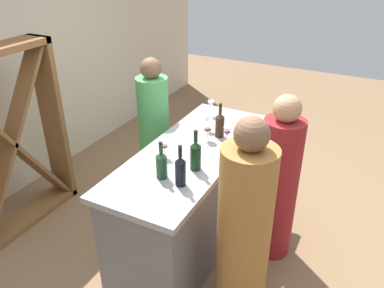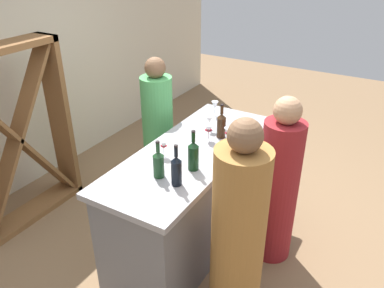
{
  "view_description": "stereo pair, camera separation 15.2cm",
  "coord_description": "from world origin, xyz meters",
  "px_view_note": "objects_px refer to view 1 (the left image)",
  "views": [
    {
      "loc": [
        -2.51,
        -1.3,
        2.55
      ],
      "look_at": [
        0.0,
        0.0,
        1.05
      ],
      "focal_mm": 36.13,
      "sensor_mm": 36.0,
      "label": 1
    },
    {
      "loc": [
        -2.44,
        -1.43,
        2.55
      ],
      "look_at": [
        0.0,
        0.0,
        1.05
      ],
      "focal_mm": 36.13,
      "sensor_mm": 36.0,
      "label": 2
    }
  ],
  "objects_px": {
    "person_server_behind": "(154,138)",
    "person_center_guest": "(244,233)",
    "wine_glass_far_left": "(164,146)",
    "person_left_guest": "(278,185)",
    "wine_glass_near_right": "(207,120)",
    "wine_glass_far_center": "(211,105)",
    "wine_glass_near_left": "(227,132)",
    "wine_bottle_second_left_olive_green": "(162,164)",
    "wine_bottle_second_right_amber_brown": "(220,124)",
    "wine_rack": "(10,143)",
    "wine_bottle_center_dark_green": "(196,155)",
    "wine_bottle_leftmost_near_black": "(180,170)",
    "wine_glass_near_center": "(208,129)"
  },
  "relations": [
    {
      "from": "person_server_behind",
      "to": "person_center_guest",
      "type": "bearing_deg",
      "value": -33.88
    },
    {
      "from": "wine_glass_far_left",
      "to": "person_left_guest",
      "type": "height_order",
      "value": "person_left_guest"
    },
    {
      "from": "wine_glass_near_right",
      "to": "person_left_guest",
      "type": "bearing_deg",
      "value": -101.01
    },
    {
      "from": "wine_glass_far_center",
      "to": "person_server_behind",
      "type": "bearing_deg",
      "value": 116.87
    },
    {
      "from": "wine_glass_near_left",
      "to": "wine_glass_far_center",
      "type": "xyz_separation_m",
      "value": [
        0.48,
        0.38,
        -0.0
      ]
    },
    {
      "from": "wine_bottle_second_left_olive_green",
      "to": "wine_glass_near_right",
      "type": "relative_size",
      "value": 2.05
    },
    {
      "from": "wine_glass_near_right",
      "to": "person_left_guest",
      "type": "height_order",
      "value": "person_left_guest"
    },
    {
      "from": "wine_bottle_second_right_amber_brown",
      "to": "wine_bottle_second_left_olive_green",
      "type": "bearing_deg",
      "value": 172.5
    },
    {
      "from": "wine_rack",
      "to": "person_server_behind",
      "type": "bearing_deg",
      "value": -46.11
    },
    {
      "from": "wine_bottle_center_dark_green",
      "to": "wine_glass_far_center",
      "type": "distance_m",
      "value": 1.03
    },
    {
      "from": "wine_bottle_leftmost_near_black",
      "to": "person_center_guest",
      "type": "xyz_separation_m",
      "value": [
        -0.0,
        -0.5,
        -0.37
      ]
    },
    {
      "from": "wine_glass_far_center",
      "to": "person_left_guest",
      "type": "height_order",
      "value": "person_left_guest"
    },
    {
      "from": "person_left_guest",
      "to": "wine_glass_near_center",
      "type": "bearing_deg",
      "value": -14.89
    },
    {
      "from": "wine_glass_far_center",
      "to": "wine_bottle_second_right_amber_brown",
      "type": "bearing_deg",
      "value": -145.78
    },
    {
      "from": "wine_bottle_second_left_olive_green",
      "to": "person_left_guest",
      "type": "height_order",
      "value": "person_left_guest"
    },
    {
      "from": "wine_bottle_second_right_amber_brown",
      "to": "person_left_guest",
      "type": "distance_m",
      "value": 0.72
    },
    {
      "from": "wine_glass_far_left",
      "to": "person_server_behind",
      "type": "bearing_deg",
      "value": 38.65
    },
    {
      "from": "wine_bottle_center_dark_green",
      "to": "wine_glass_near_right",
      "type": "height_order",
      "value": "wine_bottle_center_dark_green"
    },
    {
      "from": "wine_bottle_center_dark_green",
      "to": "wine_bottle_second_right_amber_brown",
      "type": "distance_m",
      "value": 0.59
    },
    {
      "from": "wine_glass_near_center",
      "to": "person_server_behind",
      "type": "relative_size",
      "value": 0.09
    },
    {
      "from": "wine_bottle_second_right_amber_brown",
      "to": "person_left_guest",
      "type": "relative_size",
      "value": 0.21
    },
    {
      "from": "person_left_guest",
      "to": "person_center_guest",
      "type": "bearing_deg",
      "value": 69.79
    },
    {
      "from": "wine_bottle_leftmost_near_black",
      "to": "wine_glass_far_center",
      "type": "distance_m",
      "value": 1.26
    },
    {
      "from": "wine_bottle_second_left_olive_green",
      "to": "wine_glass_far_left",
      "type": "height_order",
      "value": "wine_bottle_second_left_olive_green"
    },
    {
      "from": "wine_glass_far_left",
      "to": "person_server_behind",
      "type": "xyz_separation_m",
      "value": [
        0.67,
        0.54,
        -0.35
      ]
    },
    {
      "from": "wine_glass_far_center",
      "to": "person_center_guest",
      "type": "bearing_deg",
      "value": -146.01
    },
    {
      "from": "wine_bottle_second_left_olive_green",
      "to": "wine_bottle_center_dark_green",
      "type": "relative_size",
      "value": 0.9
    },
    {
      "from": "wine_bottle_second_left_olive_green",
      "to": "person_center_guest",
      "type": "height_order",
      "value": "person_center_guest"
    },
    {
      "from": "person_server_behind",
      "to": "wine_glass_far_center",
      "type": "bearing_deg",
      "value": 28.74
    },
    {
      "from": "wine_glass_near_right",
      "to": "wine_glass_far_left",
      "type": "height_order",
      "value": "wine_glass_near_right"
    },
    {
      "from": "person_left_guest",
      "to": "person_center_guest",
      "type": "distance_m",
      "value": 0.76
    },
    {
      "from": "wine_rack",
      "to": "person_left_guest",
      "type": "distance_m",
      "value": 2.46
    },
    {
      "from": "wine_bottle_second_right_amber_brown",
      "to": "wine_glass_near_center",
      "type": "distance_m",
      "value": 0.13
    },
    {
      "from": "wine_glass_near_right",
      "to": "wine_glass_far_center",
      "type": "distance_m",
      "value": 0.34
    },
    {
      "from": "wine_glass_near_center",
      "to": "person_center_guest",
      "type": "relative_size",
      "value": 0.09
    },
    {
      "from": "wine_bottle_second_right_amber_brown",
      "to": "wine_glass_near_left",
      "type": "bearing_deg",
      "value": -130.32
    },
    {
      "from": "wine_glass_near_right",
      "to": "person_server_behind",
      "type": "relative_size",
      "value": 0.09
    },
    {
      "from": "person_left_guest",
      "to": "person_center_guest",
      "type": "xyz_separation_m",
      "value": [
        -0.76,
        0.03,
        0.05
      ]
    },
    {
      "from": "wine_bottle_second_right_amber_brown",
      "to": "wine_glass_far_center",
      "type": "relative_size",
      "value": 2.08
    },
    {
      "from": "wine_bottle_leftmost_near_black",
      "to": "wine_bottle_center_dark_green",
      "type": "height_order",
      "value": "wine_bottle_center_dark_green"
    },
    {
      "from": "wine_bottle_leftmost_near_black",
      "to": "wine_bottle_center_dark_green",
      "type": "bearing_deg",
      "value": 0.56
    },
    {
      "from": "wine_glass_near_center",
      "to": "wine_glass_far_left",
      "type": "bearing_deg",
      "value": 157.34
    },
    {
      "from": "wine_glass_near_right",
      "to": "person_center_guest",
      "type": "relative_size",
      "value": 0.09
    },
    {
      "from": "wine_bottle_second_left_olive_green",
      "to": "person_left_guest",
      "type": "relative_size",
      "value": 0.19
    },
    {
      "from": "wine_rack",
      "to": "person_center_guest",
      "type": "distance_m",
      "value": 2.32
    },
    {
      "from": "wine_glass_near_center",
      "to": "wine_glass_near_right",
      "type": "relative_size",
      "value": 1.04
    },
    {
      "from": "person_left_guest",
      "to": "person_center_guest",
      "type": "relative_size",
      "value": 0.93
    },
    {
      "from": "person_left_guest",
      "to": "wine_bottle_second_left_olive_green",
      "type": "bearing_deg",
      "value": 28.49
    },
    {
      "from": "wine_glass_near_left",
      "to": "person_server_behind",
      "type": "relative_size",
      "value": 0.1
    },
    {
      "from": "wine_bottle_second_left_olive_green",
      "to": "person_server_behind",
      "type": "distance_m",
      "value": 1.21
    }
  ]
}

